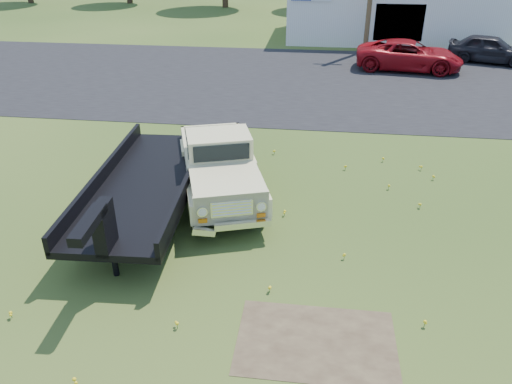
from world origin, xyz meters
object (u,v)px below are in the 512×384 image
vintage_pickup_truck (220,165)px  flatbed_trailer (146,179)px  dark_sedan (490,49)px  red_pickup (409,56)px

vintage_pickup_truck → flatbed_trailer: bearing=-163.7°
vintage_pickup_truck → dark_sedan: 21.32m
vintage_pickup_truck → red_pickup: (7.39, 15.29, -0.19)m
vintage_pickup_truck → dark_sedan: vintage_pickup_truck is taller
vintage_pickup_truck → dark_sedan: size_ratio=1.19×
flatbed_trailer → vintage_pickup_truck: bearing=31.4°
flatbed_trailer → dark_sedan: 23.30m
vintage_pickup_truck → red_pickup: vintage_pickup_truck is taller
red_pickup → flatbed_trailer: bearing=158.3°
flatbed_trailer → dark_sedan: flatbed_trailer is taller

